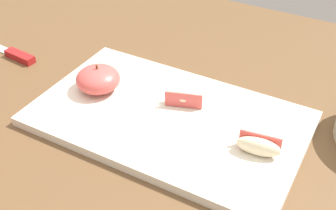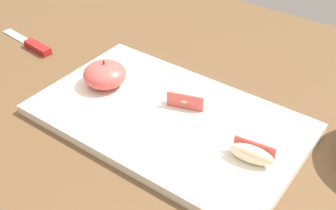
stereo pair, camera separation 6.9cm
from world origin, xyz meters
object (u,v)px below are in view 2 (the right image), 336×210
Objects in this scene: cutting_board at (168,119)px; apple_wedge_near_knife at (252,154)px; apple_wedge_front at (186,99)px; paring_knife at (35,45)px; apple_half_skin_up at (105,74)px.

apple_wedge_near_knife is at bearing -5.81° from cutting_board.
paring_knife is (-0.38, -0.00, -0.02)m from apple_wedge_front.
cutting_board is at bearing -103.88° from apple_wedge_front.
apple_wedge_near_knife is 0.42× the size of paring_knife.
apple_wedge_front reaches higher than cutting_board.
apple_half_skin_up is 1.14× the size of apple_wedge_near_knife.
paring_knife is at bearing 174.57° from cutting_board.
apple_half_skin_up reaches higher than paring_knife.
paring_knife is at bearing -179.70° from apple_wedge_front.
apple_wedge_front is at bearing 0.30° from paring_knife.
apple_half_skin_up is 0.23m from paring_knife.
apple_wedge_near_knife is (0.15, -0.05, 0.00)m from apple_wedge_front.
cutting_board is at bearing 174.19° from apple_wedge_near_knife.
apple_wedge_front is (0.15, 0.03, -0.01)m from apple_half_skin_up.
apple_wedge_front is 0.16m from apple_wedge_near_knife.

